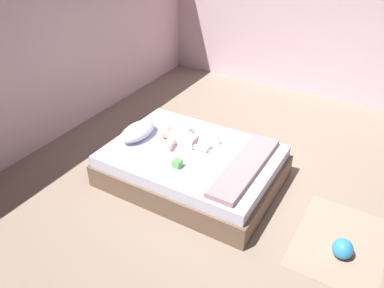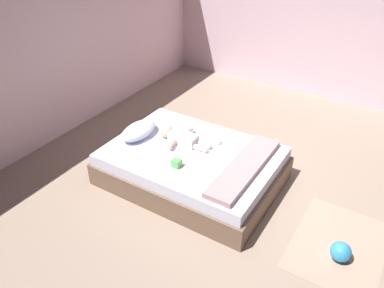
% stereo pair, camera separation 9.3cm
% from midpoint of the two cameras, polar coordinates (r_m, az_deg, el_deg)
% --- Properties ---
extents(ground_plane, '(8.00, 8.00, 0.00)m').
position_cam_midpoint_polar(ground_plane, '(4.50, 10.60, -7.23)').
color(ground_plane, gray).
extents(wall_behind_bed, '(8.00, 0.12, 2.65)m').
position_cam_midpoint_polar(wall_behind_bed, '(5.48, -19.01, 14.89)').
color(wall_behind_bed, silver).
rests_on(wall_behind_bed, ground_plane).
extents(wall_side, '(0.12, 6.00, 2.65)m').
position_cam_midpoint_polar(wall_side, '(6.58, 22.52, 17.04)').
color(wall_side, silver).
rests_on(wall_side, ground_plane).
extents(bed, '(1.43, 1.99, 0.42)m').
position_cam_midpoint_polar(bed, '(4.49, 0.59, -3.36)').
color(bed, brown).
rests_on(bed, ground_plane).
extents(pillow, '(0.54, 0.30, 0.16)m').
position_cam_midpoint_polar(pillow, '(4.65, -7.51, 2.04)').
color(pillow, silver).
rests_on(pillow, bed).
extents(baby, '(0.52, 0.68, 0.17)m').
position_cam_midpoint_polar(baby, '(4.51, -1.30, 1.09)').
color(baby, white).
rests_on(baby, bed).
extents(toothbrush, '(0.07, 0.15, 0.02)m').
position_cam_midpoint_polar(toothbrush, '(4.75, -1.17, 2.05)').
color(toothbrush, '#B12F9B').
rests_on(toothbrush, bed).
extents(rug, '(1.15, 0.84, 0.01)m').
position_cam_midpoint_polar(rug, '(4.13, 21.91, -13.96)').
color(rug, tan).
rests_on(rug, ground_plane).
extents(toy_ball, '(0.20, 0.20, 0.20)m').
position_cam_midpoint_polar(toy_ball, '(3.93, 22.22, -14.84)').
color(toy_ball, '#3497DC').
rests_on(toy_ball, rug).
extents(blanket, '(1.29, 0.31, 0.06)m').
position_cam_midpoint_polar(blanket, '(4.11, 8.59, -3.49)').
color(blanket, '#B18B8D').
rests_on(blanket, bed).
extents(toy_block, '(0.09, 0.09, 0.09)m').
position_cam_midpoint_polar(toy_block, '(4.10, -1.70, -2.93)').
color(toy_block, '#63BC5D').
rests_on(toy_block, bed).
extents(baby_bottle, '(0.09, 0.11, 0.07)m').
position_cam_midpoint_polar(baby_bottle, '(4.51, 4.52, 0.39)').
color(baby_bottle, white).
rests_on(baby_bottle, bed).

